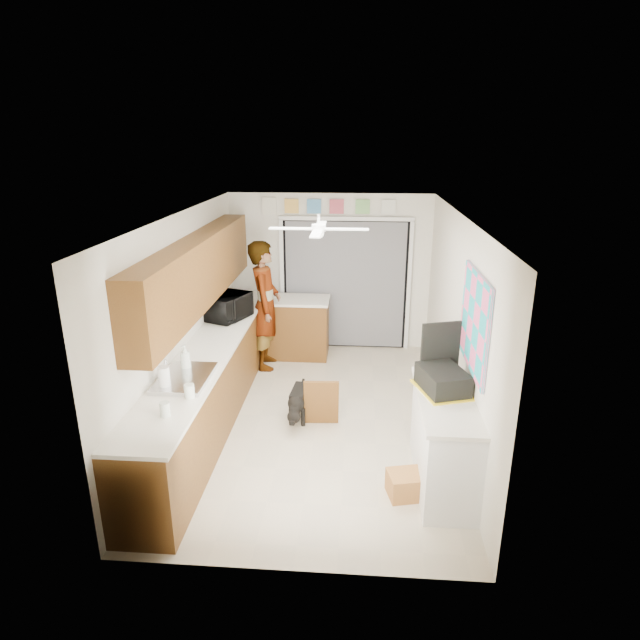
{
  "coord_description": "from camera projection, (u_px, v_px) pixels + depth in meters",
  "views": [
    {
      "loc": [
        0.48,
        -5.89,
        3.31
      ],
      "look_at": [
        0.0,
        0.4,
        1.15
      ],
      "focal_mm": 30.0,
      "sensor_mm": 36.0,
      "label": 1
    }
  ],
  "objects": [
    {
      "name": "wall_front",
      "position": [
        290.0,
        435.0,
        3.9
      ],
      "size": [
        3.2,
        0.0,
        3.2
      ],
      "primitive_type": "plane",
      "rotation": [
        -1.57,
        0.0,
        0.0
      ],
      "color": "silver",
      "rests_on": "ground"
    },
    {
      "name": "navy_crate",
      "position": [
        408.0,
        484.0,
        5.23
      ],
      "size": [
        0.37,
        0.33,
        0.19
      ],
      "primitive_type": "cube",
      "rotation": [
        0.0,
        0.0,
        0.24
      ],
      "color": "black",
      "rests_on": "floor"
    },
    {
      "name": "jar_b",
      "position": [
        165.0,
        409.0,
        4.77
      ],
      "size": [
        0.09,
        0.09,
        0.14
      ],
      "primitive_type": "cylinder",
      "rotation": [
        0.0,
        0.0,
        -0.02
      ],
      "color": "silver",
      "rests_on": "left_countertop"
    },
    {
      "name": "man",
      "position": [
        265.0,
        305.0,
        7.88
      ],
      "size": [
        0.51,
        0.73,
        1.93
      ],
      "primitive_type": "imported",
      "rotation": [
        0.0,
        0.0,
        1.64
      ],
      "color": "white",
      "rests_on": "floor"
    },
    {
      "name": "right_counter_top",
      "position": [
        446.0,
        400.0,
        5.14
      ],
      "size": [
        0.54,
        1.44,
        0.04
      ],
      "primitive_type": "cube",
      "color": "white",
      "rests_on": "right_counter_base"
    },
    {
      "name": "door_trim_left",
      "position": [
        282.0,
        284.0,
        8.68
      ],
      "size": [
        0.06,
        0.04,
        2.1
      ],
      "primitive_type": "cube",
      "color": "white",
      "rests_on": "wall_back"
    },
    {
      "name": "dog",
      "position": [
        299.0,
        402.0,
        6.55
      ],
      "size": [
        0.3,
        0.61,
        0.46
      ],
      "primitive_type": "cube",
      "rotation": [
        0.0,
        0.0,
        -0.09
      ],
      "color": "black",
      "rests_on": "floor"
    },
    {
      "name": "door_trim_head",
      "position": [
        346.0,
        219.0,
        8.26
      ],
      "size": [
        2.1,
        0.04,
        0.06
      ],
      "primitive_type": "cube",
      "color": "white",
      "rests_on": "wall_back"
    },
    {
      "name": "suitcase",
      "position": [
        443.0,
        380.0,
        5.24
      ],
      "size": [
        0.53,
        0.61,
        0.22
      ],
      "primitive_type": "cube",
      "rotation": [
        0.0,
        0.0,
        0.3
      ],
      "color": "black",
      "rests_on": "right_counter_top"
    },
    {
      "name": "peninsula_base",
      "position": [
        296.0,
        328.0,
        8.44
      ],
      "size": [
        1.0,
        0.6,
        0.9
      ],
      "primitive_type": "cube",
      "color": "brown",
      "rests_on": "floor"
    },
    {
      "name": "peninsula_top",
      "position": [
        296.0,
        300.0,
        8.29
      ],
      "size": [
        1.04,
        0.64,
        0.04
      ],
      "primitive_type": "cube",
      "color": "white",
      "rests_on": "peninsula_base"
    },
    {
      "name": "header_frame_1",
      "position": [
        314.0,
        206.0,
        8.27
      ],
      "size": [
        0.22,
        0.02,
        0.22
      ],
      "primitive_type": "cube",
      "color": "#4C90CC",
      "rests_on": "wall_back"
    },
    {
      "name": "sink_basin",
      "position": [
        185.0,
        379.0,
        5.5
      ],
      "size": [
        0.5,
        0.76,
        0.06
      ],
      "primitive_type": "cube",
      "color": "silver",
      "rests_on": "left_countertop"
    },
    {
      "name": "back_opening_recess",
      "position": [
        345.0,
        285.0,
        8.63
      ],
      "size": [
        2.0,
        0.06,
        2.1
      ],
      "primitive_type": "cube",
      "color": "black",
      "rests_on": "wall_back"
    },
    {
      "name": "ceiling_fan",
      "position": [
        319.0,
        229.0,
        6.1
      ],
      "size": [
        1.14,
        1.14,
        0.24
      ],
      "primitive_type": "cube",
      "color": "white",
      "rests_on": "ceiling"
    },
    {
      "name": "cabinet_door_panel",
      "position": [
        321.0,
        402.0,
        6.38
      ],
      "size": [
        0.42,
        0.19,
        0.61
      ],
      "primitive_type": "cube",
      "rotation": [
        0.21,
        0.0,
        0.06
      ],
      "color": "brown",
      "rests_on": "floor"
    },
    {
      "name": "header_frame_3",
      "position": [
        363.0,
        207.0,
        8.21
      ],
      "size": [
        0.22,
        0.02,
        0.22
      ],
      "primitive_type": "cube",
      "color": "#7BBB6B",
      "rests_on": "wall_back"
    },
    {
      "name": "soap_bottle",
      "position": [
        185.0,
        358.0,
        5.68
      ],
      "size": [
        0.15,
        0.15,
        0.3
      ],
      "primitive_type": "imported",
      "rotation": [
        0.0,
        0.0,
        -0.33
      ],
      "color": "silver",
      "rests_on": "left_countertop"
    },
    {
      "name": "cardboard_box",
      "position": [
        408.0,
        484.0,
        5.18
      ],
      "size": [
        0.44,
        0.37,
        0.24
      ],
      "primitive_type": "cube",
      "rotation": [
        0.0,
        0.0,
        0.22
      ],
      "color": "#9E6531",
      "rests_on": "floor"
    },
    {
      "name": "suitcase_rim",
      "position": [
        442.0,
        390.0,
        5.28
      ],
      "size": [
        0.59,
        0.69,
        0.02
      ],
      "primitive_type": "cube",
      "rotation": [
        0.0,
        0.0,
        0.3
      ],
      "color": "yellow",
      "rests_on": "suitcase"
    },
    {
      "name": "paper_towel_roll",
      "position": [
        164.0,
        378.0,
        5.26
      ],
      "size": [
        0.14,
        0.14,
        0.24
      ],
      "primitive_type": "cylinder",
      "rotation": [
        0.0,
        0.0,
        0.35
      ],
      "color": "white",
      "rests_on": "left_countertop"
    },
    {
      "name": "curtain_panel",
      "position": [
        345.0,
        286.0,
        8.6
      ],
      "size": [
        1.9,
        0.03,
        2.05
      ],
      "primitive_type": "cube",
      "color": "gray",
      "rests_on": "wall_back"
    },
    {
      "name": "header_frame_2",
      "position": [
        337.0,
        207.0,
        8.24
      ],
      "size": [
        0.22,
        0.02,
        0.22
      ],
      "primitive_type": "cube",
      "color": "#BF475A",
      "rests_on": "wall_back"
    },
    {
      "name": "header_frame_0",
      "position": [
        292.0,
        206.0,
        8.29
      ],
      "size": [
        0.22,
        0.02,
        0.22
      ],
      "primitive_type": "cube",
      "color": "#EAB44E",
      "rests_on": "wall_back"
    },
    {
      "name": "left_base_cabinets",
      "position": [
        213.0,
        381.0,
        6.61
      ],
      "size": [
        0.6,
        4.8,
        0.9
      ],
      "primitive_type": "cube",
      "color": "brown",
      "rests_on": "floor"
    },
    {
      "name": "upper_cabinets",
      "position": [
        199.0,
        271.0,
        6.37
      ],
      "size": [
        0.32,
        4.0,
        0.8
      ],
      "primitive_type": "cube",
      "color": "brown",
      "rests_on": "wall_left"
    },
    {
      "name": "suitcase_lid",
      "position": [
        441.0,
        346.0,
        5.44
      ],
      "size": [
        0.41,
        0.15,
        0.5
      ],
      "primitive_type": "cube",
      "rotation": [
        0.0,
        0.0,
        0.3
      ],
      "color": "black",
      "rests_on": "suitcase"
    },
    {
      "name": "floor",
      "position": [
        318.0,
        417.0,
        6.66
      ],
      "size": [
        5.0,
        5.0,
        0.0
      ],
      "primitive_type": "plane",
      "color": "#BEB099",
      "rests_on": "ground"
    },
    {
      "name": "wall_right",
      "position": [
        456.0,
        326.0,
        6.14
      ],
      "size": [
        0.0,
        5.0,
        5.0
      ],
      "primitive_type": "plane",
      "rotation": [
        1.57,
        0.0,
        -1.57
      ],
      "color": "silver",
      "rests_on": "ground"
    },
    {
      "name": "wall_left",
      "position": [
        184.0,
        320.0,
        6.37
      ],
      "size": [
        0.0,
        5.0,
        5.0
      ],
      "primitive_type": "plane",
      "rotation": [
        1.57,
        0.0,
        1.57
      ],
      "color": "silver",
      "rests_on": "ground"
    },
    {
      "name": "left_countertop",
      "position": [
        211.0,
        346.0,
        6.46
      ],
      "size": [
        0.62,
        4.8,
        0.04
      ],
      "primitive_type": "cube",
      "color": "white",
      "rests_on": "left_base_cabinets"
    },
    {
      "name": "route66_sign",
      "position": [
        269.0,
        206.0,
        8.32
      ],
      "size": [
        0.22,
        0.02,
        0.26
      ],
      "primitive_type": "cube",
      "color": "silver",
      "rests_on": "wall_back"
    },
    {
      "name": "microwave",
      "position": [
        228.0,
        307.0,
        7.32
      ],
      "size": [
        0.62,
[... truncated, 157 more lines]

